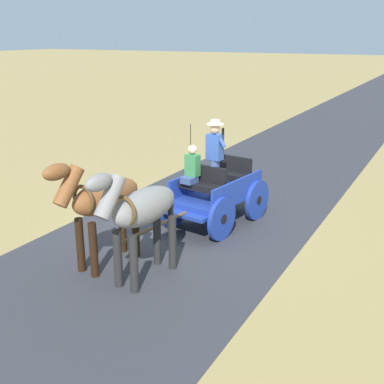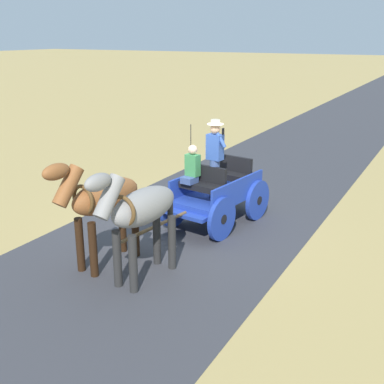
# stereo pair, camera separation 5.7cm
# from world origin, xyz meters

# --- Properties ---
(ground_plane) EXTENTS (200.00, 200.00, 0.00)m
(ground_plane) POSITION_xyz_m (0.00, 0.00, 0.00)
(ground_plane) COLOR tan
(road_surface) EXTENTS (5.22, 160.00, 0.01)m
(road_surface) POSITION_xyz_m (0.00, 0.00, 0.00)
(road_surface) COLOR #38383D
(road_surface) RESTS_ON ground
(horse_drawn_carriage) EXTENTS (1.73, 4.51, 2.50)m
(horse_drawn_carriage) POSITION_xyz_m (-0.40, -0.40, 0.82)
(horse_drawn_carriage) COLOR #1E3899
(horse_drawn_carriage) RESTS_ON ground
(horse_near_side) EXTENTS (0.73, 2.14, 2.21)m
(horse_near_side) POSITION_xyz_m (-0.45, 2.67, 1.32)
(horse_near_side) COLOR gray
(horse_near_side) RESTS_ON ground
(horse_off_side) EXTENTS (0.80, 2.15, 2.21)m
(horse_off_side) POSITION_xyz_m (0.50, 2.53, 1.32)
(horse_off_side) COLOR brown
(horse_off_side) RESTS_ON ground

